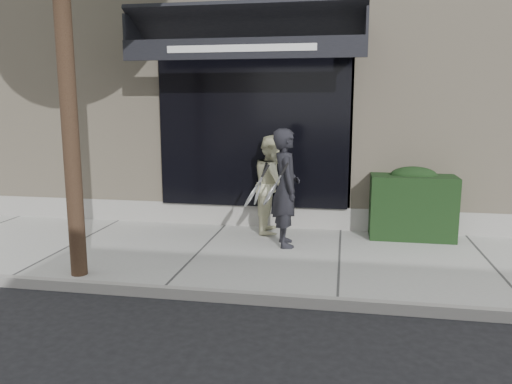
# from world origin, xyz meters

# --- Properties ---
(ground) EXTENTS (80.00, 80.00, 0.00)m
(ground) POSITION_xyz_m (0.00, 0.00, 0.00)
(ground) COLOR black
(ground) RESTS_ON ground
(sidewalk) EXTENTS (20.00, 3.00, 0.12)m
(sidewalk) POSITION_xyz_m (0.00, 0.00, 0.06)
(sidewalk) COLOR #9A9B95
(sidewalk) RESTS_ON ground
(curb) EXTENTS (20.00, 0.10, 0.14)m
(curb) POSITION_xyz_m (0.00, -1.55, 0.07)
(curb) COLOR gray
(curb) RESTS_ON ground
(building_facade) EXTENTS (14.30, 8.04, 5.64)m
(building_facade) POSITION_xyz_m (-0.01, 4.96, 2.74)
(building_facade) COLOR tan
(building_facade) RESTS_ON ground
(hedge) EXTENTS (1.30, 0.70, 1.14)m
(hedge) POSITION_xyz_m (1.10, 1.25, 0.66)
(hedge) COLOR black
(hedge) RESTS_ON sidewalk
(pedestrian_front) EXTENTS (0.83, 0.89, 1.75)m
(pedestrian_front) POSITION_xyz_m (-0.82, 0.44, 1.00)
(pedestrian_front) COLOR black
(pedestrian_front) RESTS_ON sidewalk
(pedestrian_back) EXTENTS (0.67, 0.84, 1.60)m
(pedestrian_back) POSITION_xyz_m (-1.12, 1.20, 0.92)
(pedestrian_back) COLOR beige
(pedestrian_back) RESTS_ON sidewalk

